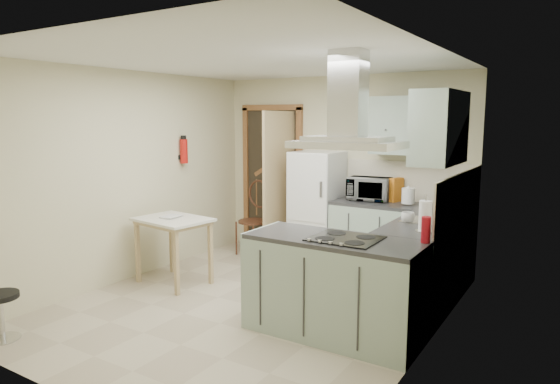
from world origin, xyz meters
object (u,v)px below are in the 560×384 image
Objects in this scene: bentwood_chair at (253,221)px; microwave at (369,189)px; fridge at (317,207)px; stool at (1,316)px; extractor_hood at (347,145)px; drop_leaf_table at (174,251)px; peninsula at (334,287)px.

microwave is (1.64, 0.24, 0.56)m from bentwood_chair.
stool is at bearing -108.50° from fridge.
extractor_hood reaches higher than fridge.
fridge is 0.77m from microwave.
bentwood_chair is (-0.93, -0.17, -0.27)m from fridge.
bentwood_chair is 1.75m from microwave.
stool is 0.82× the size of microwave.
extractor_hood is at bearing -0.05° from drop_leaf_table.
peninsula is at bearing -83.66° from microwave.
drop_leaf_table is at bearing 172.58° from peninsula.
peninsula is 3.62× the size of stool.
stool is (-0.21, -1.94, -0.18)m from drop_leaf_table.
peninsula is at bearing 180.00° from extractor_hood.
fridge is at bearing 66.23° from drop_leaf_table.
extractor_hood is at bearing -56.21° from fridge.
drop_leaf_table is (-2.23, 0.29, -0.06)m from peninsula.
stool is at bearing -147.02° from extractor_hood.
bentwood_chair reaches higher than drop_leaf_table.
drop_leaf_table is 1.52m from bentwood_chair.
bentwood_chair is (-2.26, 1.81, -1.24)m from extractor_hood.
fridge is at bearing 121.74° from peninsula.
microwave is at bearing 17.56° from bentwood_chair.
drop_leaf_table is 0.87× the size of bentwood_chair.
peninsula reaches higher than stool.
fridge is 1.80× the size of drop_leaf_table.
stool is at bearing -85.41° from bentwood_chair.
drop_leaf_table is (-1.01, -1.69, -0.36)m from fridge.
extractor_hood is (1.32, -1.98, 0.97)m from fridge.
drop_leaf_table is 1.96m from stool.
drop_leaf_table is 1.59× the size of microwave.
drop_leaf_table is (-2.33, 0.29, -1.33)m from extractor_hood.
microwave is (-0.51, 2.05, 0.59)m from peninsula.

